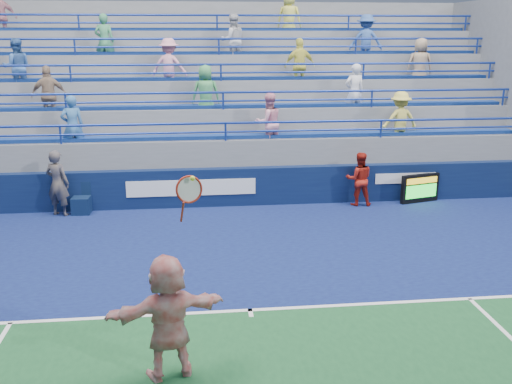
{
  "coord_description": "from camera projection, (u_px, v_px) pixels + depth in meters",
  "views": [
    {
      "loc": [
        -0.92,
        -9.15,
        4.77
      ],
      "look_at": [
        0.39,
        2.5,
        1.5
      ],
      "focal_mm": 40.0,
      "sensor_mm": 36.0,
      "label": 1
    }
  ],
  "objects": [
    {
      "name": "ground",
      "position": [
        250.0,
        311.0,
        10.14
      ],
      "size": [
        120.0,
        120.0,
        0.0
      ],
      "primitive_type": "plane",
      "color": "#333538"
    },
    {
      "name": "sponsor_wall",
      "position": [
        227.0,
        187.0,
        16.21
      ],
      "size": [
        18.0,
        0.32,
        1.1
      ],
      "color": "#0A153B",
      "rests_on": "ground"
    },
    {
      "name": "bleacher_stand",
      "position": [
        220.0,
        131.0,
        19.55
      ],
      "size": [
        18.0,
        5.6,
        6.13
      ],
      "color": "slate",
      "rests_on": "ground"
    },
    {
      "name": "serve_speed_board",
      "position": [
        420.0,
        188.0,
        16.53
      ],
      "size": [
        1.22,
        0.45,
        0.85
      ],
      "color": "black",
      "rests_on": "ground"
    },
    {
      "name": "judge_chair",
      "position": [
        82.0,
        204.0,
        15.55
      ],
      "size": [
        0.5,
        0.5,
        0.85
      ],
      "color": "#0B1B39",
      "rests_on": "ground"
    },
    {
      "name": "tennis_player",
      "position": [
        168.0,
        317.0,
        8.0
      ],
      "size": [
        1.8,
        0.96,
        2.97
      ],
      "color": "white",
      "rests_on": "ground"
    },
    {
      "name": "line_judge",
      "position": [
        58.0,
        183.0,
        15.23
      ],
      "size": [
        0.77,
        0.65,
        1.8
      ],
      "primitive_type": "imported",
      "rotation": [
        0.0,
        0.0,
        2.76
      ],
      "color": "#131A34",
      "rests_on": "ground"
    },
    {
      "name": "ball_girl",
      "position": [
        359.0,
        179.0,
        16.18
      ],
      "size": [
        0.83,
        0.68,
        1.55
      ],
      "primitive_type": "imported",
      "rotation": [
        0.0,
        0.0,
        3.01
      ],
      "color": "#A11C12",
      "rests_on": "ground"
    }
  ]
}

